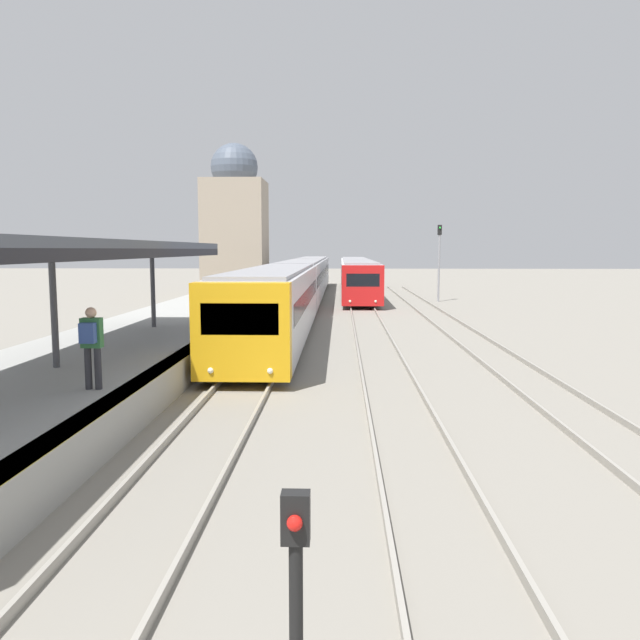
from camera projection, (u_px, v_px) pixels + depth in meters
name	position (u px, v px, depth m)	size (l,w,h in m)	color
platform_canopy	(53.00, 245.00, 14.61)	(4.00, 19.59, 3.03)	#4C515B
person_on_platform	(91.00, 341.00, 12.45)	(0.40, 0.40, 1.66)	#2D2D33
train_near	(302.00, 280.00, 41.17)	(2.60, 50.68, 2.95)	gold
train_far	(356.00, 274.00, 54.00)	(2.59, 33.12, 2.85)	red
signal_post_near	(296.00, 601.00, 4.35)	(0.20, 0.21, 2.03)	black
signal_mast_far	(439.00, 254.00, 43.91)	(0.28, 0.29, 5.40)	gray
distant_domed_building	(235.00, 225.00, 49.57)	(4.81, 4.81, 11.98)	gray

